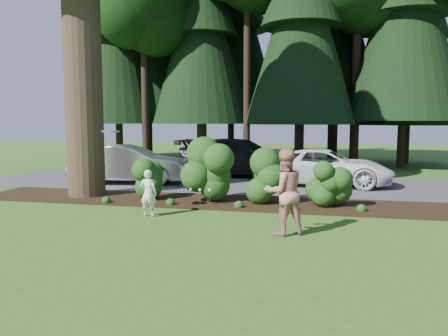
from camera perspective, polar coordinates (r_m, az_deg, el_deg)
name	(u,v)px	position (r m, az deg, el deg)	size (l,w,h in m)	color
ground	(185,226)	(10.81, -5.08, -7.62)	(80.00, 80.00, 0.00)	#2E5919
mulch_bed	(216,202)	(13.87, -0.99, -4.41)	(16.00, 2.50, 0.05)	black
driveway	(241,183)	(17.97, 2.19, -2.01)	(22.00, 6.00, 0.03)	#38383A
shrub_row	(240,178)	(13.48, 2.07, -1.35)	(6.53, 1.60, 1.61)	#163D12
lily_cluster	(200,191)	(13.05, -3.16, -2.99)	(0.69, 0.09, 0.57)	#163D12
tree_wall	(273,2)	(27.43, 6.43, 20.78)	(25.66, 12.15, 17.09)	black
car_silver_wagon	(130,164)	(18.27, -12.22, 0.50)	(1.65, 4.73, 1.56)	silver
car_white_suv	(325,167)	(17.75, 13.11, 0.12)	(2.39, 5.18, 1.44)	white
car_dark_suv	(241,157)	(20.20, 2.24, 1.39)	(2.40, 5.91, 1.71)	black
child	(148,193)	(11.95, -9.84, -3.24)	(0.47, 0.31, 1.28)	white
adult	(284,192)	(9.94, 7.84, -3.11)	(0.95, 0.74, 1.96)	red
frisbee	(111,131)	(12.03, -14.60, 4.66)	(0.48, 0.48, 0.06)	#19708A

